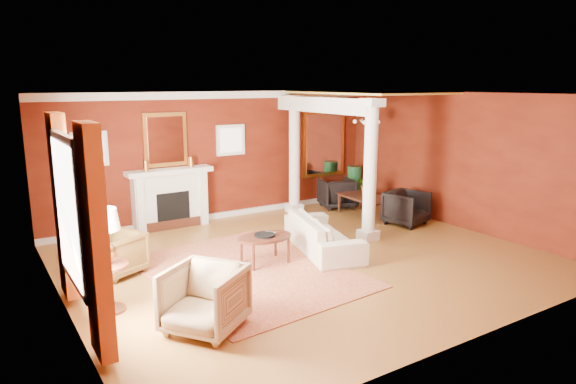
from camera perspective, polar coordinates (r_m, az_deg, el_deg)
ground at (r=9.25m, az=2.10°, el=-7.47°), size 8.00×8.00×0.00m
room_shell at (r=8.79m, az=2.20°, el=5.03°), size 8.04×7.04×2.92m
fireplace at (r=11.37m, az=-12.93°, el=-0.67°), size 1.85×0.42×1.29m
overmantel_mirror at (r=11.30m, az=-13.47°, el=5.68°), size 0.95×0.07×1.15m
flank_window_left at (r=10.91m, az=-21.17°, el=4.45°), size 0.70×0.07×0.70m
flank_window_right at (r=11.91m, az=-6.38°, el=5.76°), size 0.70×0.07×0.70m
left_window at (r=6.86m, az=-22.52°, el=-2.96°), size 0.21×2.55×2.60m
column_front at (r=10.15m, az=9.12°, el=2.47°), size 0.36×0.36×2.80m
column_back at (r=12.27m, az=0.72°, el=4.27°), size 0.36×0.36×2.80m
header_beam at (r=11.27m, az=3.85°, el=9.64°), size 0.30×3.20×0.32m
amber_ceiling at (r=11.86m, az=8.87°, el=10.85°), size 2.30×3.40×0.04m
dining_mirror at (r=13.31m, az=3.99°, el=5.38°), size 1.30×0.07×1.70m
chandelier at (r=11.96m, az=8.80°, el=7.88°), size 0.60×0.62×0.75m
crown_trim at (r=11.73m, az=-7.60°, el=10.63°), size 8.00×0.08×0.16m
base_trim at (r=12.12m, az=-7.24°, el=-2.53°), size 8.00×0.08×0.12m
rug at (r=8.68m, az=-4.62°, el=-8.81°), size 3.20×4.07×0.02m
sofa at (r=9.61m, az=3.92°, el=-4.03°), size 1.24×2.31×0.87m
armchair_leopard at (r=8.87m, az=-18.63°, el=-6.32°), size 0.97×0.99×0.79m
armchair_stripe at (r=6.67m, az=-9.29°, el=-11.35°), size 1.20×1.22×0.92m
coffee_table at (r=8.90m, az=-2.60°, el=-5.19°), size 0.99×0.99×0.50m
coffee_book at (r=8.94m, az=-2.50°, el=-4.08°), size 0.15×0.07×0.21m
side_table at (r=7.35m, az=-19.67°, el=-5.42°), size 0.58×0.58×1.45m
dining_table at (r=12.16m, az=8.77°, el=-0.93°), size 0.55×1.41×0.78m
dining_chair_near at (r=11.63m, az=13.03°, el=-1.57°), size 0.96×0.92×0.83m
dining_chair_far at (r=12.95m, az=5.42°, el=0.03°), size 0.98×0.95×0.81m
green_urn at (r=13.44m, az=7.35°, el=0.36°), size 0.42×0.42×0.99m
potted_plant at (r=12.10m, az=8.93°, el=1.90°), size 0.61×0.65×0.42m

